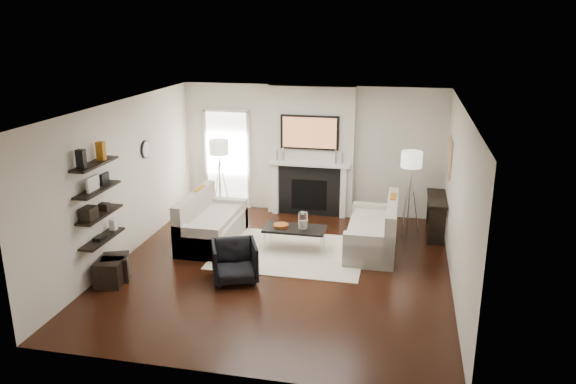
% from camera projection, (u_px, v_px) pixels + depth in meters
% --- Properties ---
extents(room_envelope, '(6.00, 6.00, 6.00)m').
position_uv_depth(room_envelope, '(280.00, 191.00, 8.96)').
color(room_envelope, black).
rests_on(room_envelope, ground).
extents(chimney_breast, '(1.80, 0.25, 2.70)m').
position_uv_depth(chimney_breast, '(311.00, 151.00, 11.65)').
color(chimney_breast, silver).
rests_on(chimney_breast, floor).
extents(fireplace_surround, '(1.30, 0.02, 1.04)m').
position_uv_depth(fireplace_surround, '(309.00, 191.00, 11.77)').
color(fireplace_surround, black).
rests_on(fireplace_surround, floor).
extents(firebox, '(0.75, 0.02, 0.65)m').
position_uv_depth(firebox, '(309.00, 195.00, 11.78)').
color(firebox, black).
rests_on(firebox, floor).
extents(mantel_pilaster_l, '(0.12, 0.08, 1.10)m').
position_uv_depth(mantel_pilaster_l, '(275.00, 188.00, 11.88)').
color(mantel_pilaster_l, white).
rests_on(mantel_pilaster_l, floor).
extents(mantel_pilaster_r, '(0.12, 0.08, 1.10)m').
position_uv_depth(mantel_pilaster_r, '(343.00, 193.00, 11.59)').
color(mantel_pilaster_r, white).
rests_on(mantel_pilaster_r, floor).
extents(mantel_shelf, '(1.70, 0.18, 0.07)m').
position_uv_depth(mantel_shelf, '(309.00, 164.00, 11.55)').
color(mantel_shelf, white).
rests_on(mantel_shelf, chimney_breast).
extents(tv_body, '(1.20, 0.06, 0.70)m').
position_uv_depth(tv_body, '(310.00, 132.00, 11.38)').
color(tv_body, black).
rests_on(tv_body, chimney_breast).
extents(tv_screen, '(1.10, 0.00, 0.62)m').
position_uv_depth(tv_screen, '(309.00, 133.00, 11.35)').
color(tv_screen, '#BF723F').
rests_on(tv_screen, tv_body).
extents(candlestick_l_tall, '(0.04, 0.04, 0.30)m').
position_uv_depth(candlestick_l_tall, '(283.00, 154.00, 11.61)').
color(candlestick_l_tall, silver).
rests_on(candlestick_l_tall, mantel_shelf).
extents(candlestick_l_short, '(0.04, 0.04, 0.24)m').
position_uv_depth(candlestick_l_short, '(277.00, 155.00, 11.65)').
color(candlestick_l_short, silver).
rests_on(candlestick_l_short, mantel_shelf).
extents(candlestick_r_tall, '(0.04, 0.04, 0.30)m').
position_uv_depth(candlestick_r_tall, '(336.00, 157.00, 11.39)').
color(candlestick_r_tall, silver).
rests_on(candlestick_r_tall, mantel_shelf).
extents(candlestick_r_short, '(0.04, 0.04, 0.24)m').
position_uv_depth(candlestick_r_short, '(342.00, 158.00, 11.37)').
color(candlestick_r_short, silver).
rests_on(candlestick_r_short, mantel_shelf).
extents(hallway_panel, '(0.90, 0.02, 2.10)m').
position_uv_depth(hallway_panel, '(228.00, 160.00, 12.21)').
color(hallway_panel, white).
rests_on(hallway_panel, floor).
extents(door_trim_l, '(0.06, 0.06, 2.16)m').
position_uv_depth(door_trim_l, '(206.00, 159.00, 12.28)').
color(door_trim_l, white).
rests_on(door_trim_l, floor).
extents(door_trim_r, '(0.06, 0.06, 2.16)m').
position_uv_depth(door_trim_r, '(249.00, 161.00, 12.09)').
color(door_trim_r, white).
rests_on(door_trim_r, floor).
extents(door_trim_top, '(1.02, 0.06, 0.06)m').
position_uv_depth(door_trim_top, '(226.00, 111.00, 11.87)').
color(door_trim_top, white).
rests_on(door_trim_top, wall_back).
extents(rug, '(2.60, 2.00, 0.01)m').
position_uv_depth(rug, '(290.00, 252.00, 9.98)').
color(rug, beige).
rests_on(rug, floor).
extents(loveseat_left_base, '(0.85, 1.80, 0.42)m').
position_uv_depth(loveseat_left_base, '(213.00, 231.00, 10.41)').
color(loveseat_left_base, beige).
rests_on(loveseat_left_base, floor).
extents(loveseat_left_back, '(0.18, 1.80, 0.80)m').
position_uv_depth(loveseat_left_back, '(195.00, 214.00, 10.39)').
color(loveseat_left_back, beige).
rests_on(loveseat_left_back, floor).
extents(loveseat_left_arm_n, '(0.85, 0.18, 0.60)m').
position_uv_depth(loveseat_left_arm_n, '(197.00, 243.00, 9.63)').
color(loveseat_left_arm_n, beige).
rests_on(loveseat_left_arm_n, floor).
extents(loveseat_left_arm_s, '(0.85, 0.18, 0.60)m').
position_uv_depth(loveseat_left_arm_s, '(226.00, 213.00, 11.14)').
color(loveseat_left_arm_s, beige).
rests_on(loveseat_left_arm_s, floor).
extents(loveseat_left_cushion, '(0.63, 1.44, 0.10)m').
position_uv_depth(loveseat_left_cushion, '(215.00, 218.00, 10.33)').
color(loveseat_left_cushion, beige).
rests_on(loveseat_left_cushion, loveseat_left_base).
extents(pillow_left_orange, '(0.10, 0.42, 0.42)m').
position_uv_depth(pillow_left_orange, '(200.00, 199.00, 10.61)').
color(pillow_left_orange, '#AD6715').
rests_on(pillow_left_orange, loveseat_left_cushion).
extents(pillow_left_charcoal, '(0.10, 0.40, 0.40)m').
position_uv_depth(pillow_left_charcoal, '(188.00, 209.00, 10.05)').
color(pillow_left_charcoal, black).
rests_on(pillow_left_charcoal, loveseat_left_cushion).
extents(loveseat_right_base, '(0.85, 1.80, 0.42)m').
position_uv_depth(loveseat_right_base, '(372.00, 238.00, 10.07)').
color(loveseat_right_base, beige).
rests_on(loveseat_right_base, floor).
extents(loveseat_right_back, '(0.18, 1.80, 0.80)m').
position_uv_depth(loveseat_right_back, '(391.00, 223.00, 9.91)').
color(loveseat_right_back, beige).
rests_on(loveseat_right_back, floor).
extents(loveseat_right_arm_n, '(0.85, 0.18, 0.60)m').
position_uv_depth(loveseat_right_arm_n, '(368.00, 251.00, 9.28)').
color(loveseat_right_arm_n, beige).
rests_on(loveseat_right_arm_n, floor).
extents(loveseat_right_arm_s, '(0.85, 0.18, 0.60)m').
position_uv_depth(loveseat_right_arm_s, '(375.00, 219.00, 10.80)').
color(loveseat_right_arm_s, beige).
rests_on(loveseat_right_arm_s, floor).
extents(loveseat_right_cushion, '(0.63, 1.44, 0.10)m').
position_uv_depth(loveseat_right_cushion, '(369.00, 225.00, 10.00)').
color(loveseat_right_cushion, beige).
rests_on(loveseat_right_cushion, loveseat_right_base).
extents(pillow_right_orange, '(0.10, 0.42, 0.42)m').
position_uv_depth(pillow_right_orange, '(393.00, 207.00, 10.13)').
color(pillow_right_orange, '#AD6715').
rests_on(pillow_right_orange, loveseat_right_cushion).
extents(pillow_right_charcoal, '(0.10, 0.40, 0.40)m').
position_uv_depth(pillow_right_charcoal, '(391.00, 219.00, 9.57)').
color(pillow_right_charcoal, black).
rests_on(pillow_right_charcoal, loveseat_right_cushion).
extents(coffee_table, '(1.10, 0.55, 0.04)m').
position_uv_depth(coffee_table, '(295.00, 229.00, 10.00)').
color(coffee_table, black).
rests_on(coffee_table, floor).
extents(coffee_leg_nw, '(0.02, 0.02, 0.38)m').
position_uv_depth(coffee_leg_nw, '(265.00, 242.00, 9.95)').
color(coffee_leg_nw, silver).
rests_on(coffee_leg_nw, floor).
extents(coffee_leg_ne, '(0.02, 0.02, 0.38)m').
position_uv_depth(coffee_leg_ne, '(320.00, 247.00, 9.75)').
color(coffee_leg_ne, silver).
rests_on(coffee_leg_ne, floor).
extents(coffee_leg_sw, '(0.02, 0.02, 0.38)m').
position_uv_depth(coffee_leg_sw, '(271.00, 233.00, 10.36)').
color(coffee_leg_sw, silver).
rests_on(coffee_leg_sw, floor).
extents(coffee_leg_se, '(0.02, 0.02, 0.38)m').
position_uv_depth(coffee_leg_se, '(324.00, 237.00, 10.16)').
color(coffee_leg_se, silver).
rests_on(coffee_leg_se, floor).
extents(hurricane_glass, '(0.18, 0.18, 0.31)m').
position_uv_depth(hurricane_glass, '(303.00, 221.00, 9.92)').
color(hurricane_glass, white).
rests_on(hurricane_glass, coffee_table).
extents(hurricane_candle, '(0.11, 0.11, 0.16)m').
position_uv_depth(hurricane_candle, '(303.00, 224.00, 9.94)').
color(hurricane_candle, white).
rests_on(hurricane_candle, coffee_table).
extents(copper_bowl, '(0.27, 0.27, 0.04)m').
position_uv_depth(copper_bowl, '(281.00, 225.00, 10.03)').
color(copper_bowl, '#D06022').
rests_on(copper_bowl, coffee_table).
extents(armchair, '(0.87, 0.85, 0.70)m').
position_uv_depth(armchair, '(235.00, 260.00, 8.83)').
color(armchair, black).
rests_on(armchair, floor).
extents(lamp_left_post, '(0.02, 0.02, 1.20)m').
position_uv_depth(lamp_left_post, '(220.00, 187.00, 11.83)').
color(lamp_left_post, silver).
rests_on(lamp_left_post, floor).
extents(lamp_left_shade, '(0.40, 0.40, 0.30)m').
position_uv_depth(lamp_left_shade, '(219.00, 147.00, 11.58)').
color(lamp_left_shade, white).
rests_on(lamp_left_shade, lamp_left_post).
extents(lamp_left_leg_a, '(0.25, 0.02, 1.23)m').
position_uv_depth(lamp_left_leg_a, '(225.00, 187.00, 11.81)').
color(lamp_left_leg_a, silver).
rests_on(lamp_left_leg_a, floor).
extents(lamp_left_leg_b, '(0.14, 0.22, 1.23)m').
position_uv_depth(lamp_left_leg_b, '(219.00, 185.00, 11.93)').
color(lamp_left_leg_b, silver).
rests_on(lamp_left_leg_b, floor).
extents(lamp_left_leg_c, '(0.14, 0.22, 1.23)m').
position_uv_depth(lamp_left_leg_c, '(216.00, 188.00, 11.75)').
color(lamp_left_leg_c, silver).
rests_on(lamp_left_leg_c, floor).
extents(lamp_right_post, '(0.02, 0.02, 1.20)m').
position_uv_depth(lamp_right_post, '(409.00, 202.00, 10.82)').
color(lamp_right_post, silver).
rests_on(lamp_right_post, floor).
extents(lamp_right_shade, '(0.40, 0.40, 0.30)m').
position_uv_depth(lamp_right_shade, '(412.00, 159.00, 10.57)').
color(lamp_right_shade, white).
rests_on(lamp_right_shade, lamp_right_post).
extents(lamp_right_leg_a, '(0.25, 0.02, 1.23)m').
position_uv_depth(lamp_right_leg_a, '(415.00, 203.00, 10.80)').
color(lamp_right_leg_a, silver).
rests_on(lamp_right_leg_a, floor).
extents(lamp_right_leg_b, '(0.14, 0.22, 1.23)m').
position_uv_depth(lamp_right_leg_b, '(406.00, 201.00, 10.92)').
color(lamp_right_leg_b, silver).
rests_on(lamp_right_leg_b, floor).
extents(lamp_right_leg_c, '(0.14, 0.22, 1.23)m').
position_uv_depth(lamp_right_leg_c, '(406.00, 204.00, 10.74)').
color(lamp_right_leg_c, silver).
rests_on(lamp_right_leg_c, floor).
extents(console_top, '(0.35, 1.20, 0.04)m').
position_uv_depth(console_top, '(437.00, 198.00, 10.63)').
color(console_top, black).
rests_on(console_top, floor).
extents(console_leg_n, '(0.30, 0.04, 0.71)m').
position_uv_depth(console_leg_n, '(437.00, 227.00, 10.22)').
color(console_leg_n, black).
rests_on(console_leg_n, floor).
extents(console_leg_s, '(0.30, 0.04, 0.71)m').
position_uv_depth(console_leg_s, '(435.00, 208.00, 11.25)').
color(console_leg_s, black).
rests_on(console_leg_s, floor).
extents(wall_art, '(0.03, 0.70, 0.70)m').
position_uv_depth(wall_art, '(450.00, 158.00, 10.28)').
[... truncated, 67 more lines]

